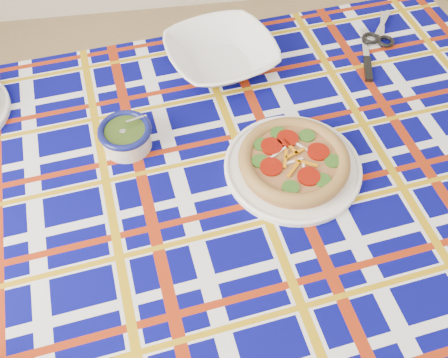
{
  "coord_description": "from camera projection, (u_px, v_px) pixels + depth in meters",
  "views": [
    {
      "loc": [
        -0.43,
        -0.42,
        1.63
      ],
      "look_at": [
        -0.33,
        0.21,
        0.77
      ],
      "focal_mm": 40.0,
      "sensor_mm": 36.0,
      "label": 1
    }
  ],
  "objects": [
    {
      "name": "tablecloth",
      "position": [
        214.0,
        189.0,
        1.14
      ],
      "size": [
        1.75,
        1.23,
        0.11
      ],
      "primitive_type": null,
      "rotation": [
        0.0,
        0.0,
        0.13
      ],
      "color": "#05055D",
      "rests_on": "dining_table"
    },
    {
      "name": "table_knife",
      "position": [
        365.0,
        44.0,
        1.36
      ],
      "size": [
        0.08,
        0.23,
        0.01
      ],
      "primitive_type": null,
      "rotation": [
        0.0,
        0.0,
        1.32
      ],
      "color": "silver",
      "rests_on": "tablecloth"
    },
    {
      "name": "serving_bowl",
      "position": [
        221.0,
        55.0,
        1.29
      ],
      "size": [
        0.34,
        0.34,
        0.07
      ],
      "primitive_type": "imported",
      "rotation": [
        0.0,
        0.0,
        0.27
      ],
      "color": "white",
      "rests_on": "tablecloth"
    },
    {
      "name": "main_focaccia_plate",
      "position": [
        294.0,
        161.0,
        1.08
      ],
      "size": [
        0.33,
        0.33,
        0.06
      ],
      "primitive_type": null,
      "rotation": [
        0.0,
        0.0,
        0.05
      ],
      "color": "#9D6438",
      "rests_on": "tablecloth"
    },
    {
      "name": "pesto_bowl",
      "position": [
        126.0,
        135.0,
        1.12
      ],
      "size": [
        0.12,
        0.12,
        0.07
      ],
      "primitive_type": null,
      "rotation": [
        0.0,
        0.0,
        0.01
      ],
      "color": "#1F330E",
      "rests_on": "tablecloth"
    },
    {
      "name": "kitchen_scissors",
      "position": [
        383.0,
        24.0,
        1.41
      ],
      "size": [
        0.17,
        0.22,
        0.02
      ],
      "primitive_type": null,
      "rotation": [
        0.0,
        0.0,
        1.08
      ],
      "color": "silver",
      "rests_on": "tablecloth"
    },
    {
      "name": "dining_table",
      "position": [
        214.0,
        195.0,
        1.16
      ],
      "size": [
        1.71,
        1.2,
        0.75
      ],
      "rotation": [
        0.0,
        0.0,
        0.13
      ],
      "color": "brown",
      "rests_on": "floor"
    }
  ]
}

